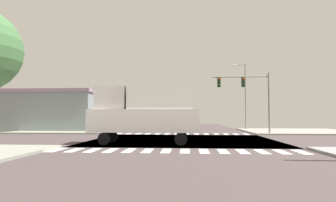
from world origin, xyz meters
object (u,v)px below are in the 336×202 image
(traffic_signal_mast, at_px, (246,89))
(suv_nearside_1, at_px, (176,118))
(bank_building, at_px, (48,111))
(suv_crossing_2, at_px, (161,118))
(street_lamp, at_px, (244,91))
(box_truck_queued_1, at_px, (148,105))

(traffic_signal_mast, relative_size, suv_nearside_1, 1.35)
(traffic_signal_mast, distance_m, bank_building, 24.88)
(suv_crossing_2, bearing_deg, street_lamp, 121.65)
(bank_building, height_order, suv_crossing_2, bank_building)
(traffic_signal_mast, distance_m, street_lamp, 8.56)
(street_lamp, relative_size, bank_building, 0.57)
(street_lamp, height_order, box_truck_queued_1, street_lamp)
(bank_building, distance_m, box_truck_queued_1, 23.04)
(traffic_signal_mast, bearing_deg, box_truck_queued_1, -128.81)
(box_truck_queued_1, bearing_deg, suv_crossing_2, 3.96)
(suv_nearside_1, height_order, suv_crossing_2, same)
(suv_crossing_2, bearing_deg, suv_nearside_1, 176.72)
(box_truck_queued_1, bearing_deg, bank_building, 41.76)
(traffic_signal_mast, xyz_separation_m, street_lamp, (1.30, 8.45, 0.52))
(traffic_signal_mast, relative_size, street_lamp, 0.73)
(suv_nearside_1, height_order, box_truck_queued_1, box_truck_queued_1)
(traffic_signal_mast, bearing_deg, street_lamp, 81.27)
(bank_building, xyz_separation_m, suv_nearside_1, (15.60, 22.23, -1.11))
(street_lamp, relative_size, box_truck_queued_1, 1.19)
(suv_crossing_2, distance_m, box_truck_queued_1, 39.69)
(bank_building, xyz_separation_m, box_truck_queued_1, (15.34, -17.18, 0.06))
(bank_building, distance_m, suv_nearside_1, 27.18)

